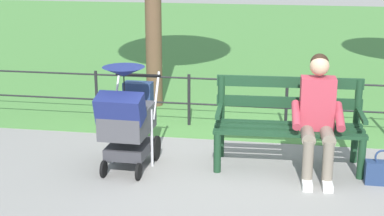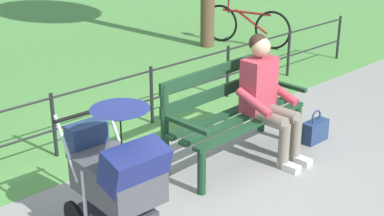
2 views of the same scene
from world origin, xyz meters
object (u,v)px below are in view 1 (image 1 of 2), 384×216
Objects in this scene: person_on_bench at (318,113)px; handbag at (381,172)px; stroller at (127,117)px; park_bench at (289,119)px.

person_on_bench is 3.45× the size of handbag.
stroller is 2.69m from handbag.
person_on_bench reaches higher than stroller.
person_on_bench reaches higher than handbag.
person_on_bench is at bearing -14.13° from handbag.
park_bench is at bearing -37.10° from person_on_bench.
park_bench is 0.40m from person_on_bench.
handbag is (-2.65, -0.04, -0.47)m from stroller.
handbag is at bearing 165.87° from person_on_bench.
stroller reaches higher than park_bench.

